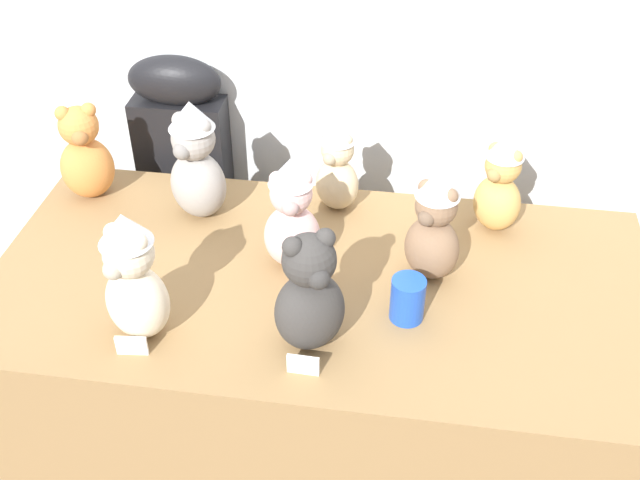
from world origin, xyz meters
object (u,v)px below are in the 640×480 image
object	(u,v)px
teddy_bear_blush	(292,215)
party_cup_blue	(408,299)
teddy_bear_ash	(196,162)
teddy_bear_cream	(133,278)
instrument_case	(190,203)
teddy_bear_honey	(500,184)
teddy_bear_sand	(336,167)
teddy_bear_ginger	(85,155)
display_table	(320,376)
teddy_bear_mocha	(434,227)
teddy_bear_charcoal	(310,295)

from	to	relation	value
teddy_bear_blush	party_cup_blue	xyz separation A→B (m)	(0.30, -0.15, -0.10)
teddy_bear_ash	teddy_bear_cream	bearing A→B (deg)	-71.47
instrument_case	teddy_bear_honey	size ratio (longest dim) A/B	3.65
teddy_bear_sand	teddy_bear_blush	bearing A→B (deg)	-85.45
instrument_case	teddy_bear_honey	distance (m)	1.03
teddy_bear_ginger	display_table	bearing A→B (deg)	-45.85
teddy_bear_ginger	teddy_bear_mocha	xyz separation A→B (m)	(0.96, -0.21, 0.01)
instrument_case	teddy_bear_ginger	xyz separation A→B (m)	(-0.18, -0.27, 0.33)
teddy_bear_cream	teddy_bear_sand	distance (m)	0.67
teddy_bear_sand	party_cup_blue	bearing A→B (deg)	-41.71
teddy_bear_honey	teddy_bear_mocha	xyz separation A→B (m)	(-0.16, -0.23, 0.01)
teddy_bear_honey	teddy_bear_charcoal	size ratio (longest dim) A/B	0.92
display_table	teddy_bear_mocha	world-z (taller)	teddy_bear_mocha
teddy_bear_ginger	teddy_bear_cream	bearing A→B (deg)	-82.56
teddy_bear_mocha	teddy_bear_cream	distance (m)	0.70
teddy_bear_honey	party_cup_blue	size ratio (longest dim) A/B	2.57
display_table	teddy_bear_ash	xyz separation A→B (m)	(-0.36, 0.22, 0.53)
teddy_bear_sand	instrument_case	bearing A→B (deg)	176.52
display_table	teddy_bear_ash	bearing A→B (deg)	148.65
display_table	teddy_bear_sand	bearing A→B (deg)	90.48
display_table	instrument_case	bearing A→B (deg)	133.67
teddy_bear_charcoal	teddy_bear_blush	bearing A→B (deg)	76.26
teddy_bear_ash	teddy_bear_cream	distance (m)	0.47
instrument_case	teddy_bear_charcoal	world-z (taller)	instrument_case
instrument_case	teddy_bear_honey	xyz separation A→B (m)	(0.94, -0.25, 0.33)
display_table	instrument_case	world-z (taller)	instrument_case
teddy_bear_charcoal	teddy_bear_blush	world-z (taller)	teddy_bear_blush
teddy_bear_ginger	party_cup_blue	bearing A→B (deg)	-47.07
teddy_bear_charcoal	teddy_bear_blush	xyz separation A→B (m)	(-0.09, 0.27, 0.01)
teddy_bear_blush	teddy_bear_ash	bearing A→B (deg)	140.75
teddy_bear_cream	teddy_bear_blush	xyz separation A→B (m)	(0.29, 0.29, -0.01)
instrument_case	teddy_bear_mocha	bearing A→B (deg)	-32.53
display_table	teddy_bear_cream	world-z (taller)	teddy_bear_cream
party_cup_blue	teddy_bear_honey	bearing A→B (deg)	61.49
party_cup_blue	teddy_bear_cream	bearing A→B (deg)	-166.76
display_table	teddy_bear_sand	xyz separation A→B (m)	(-0.00, 0.31, 0.49)
teddy_bear_mocha	teddy_bear_charcoal	xyz separation A→B (m)	(-0.25, -0.28, -0.00)
display_table	party_cup_blue	world-z (taller)	party_cup_blue
teddy_bear_honey	teddy_bear_blush	size ratio (longest dim) A/B	0.91
teddy_bear_ginger	teddy_bear_blush	distance (m)	0.66
display_table	teddy_bear_ash	size ratio (longest dim) A/B	4.79
display_table	party_cup_blue	distance (m)	0.48
display_table	teddy_bear_charcoal	world-z (taller)	teddy_bear_charcoal
teddy_bear_sand	teddy_bear_blush	world-z (taller)	teddy_bear_blush
teddy_bear_charcoal	party_cup_blue	size ratio (longest dim) A/B	2.79
instrument_case	teddy_bear_ash	size ratio (longest dim) A/B	3.00
teddy_bear_charcoal	teddy_bear_cream	bearing A→B (deg)	151.45
teddy_bear_ash	teddy_bear_sand	world-z (taller)	teddy_bear_ash
display_table	teddy_bear_blush	xyz separation A→B (m)	(-0.08, 0.05, 0.51)
teddy_bear_ash	teddy_bear_honey	size ratio (longest dim) A/B	1.22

